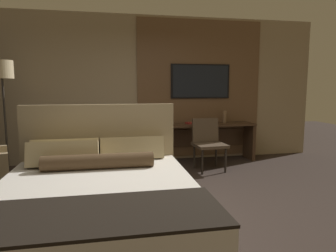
% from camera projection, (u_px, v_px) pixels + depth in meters
% --- Properties ---
extents(ground_plane, '(16.00, 16.00, 0.00)m').
position_uv_depth(ground_plane, '(164.00, 213.00, 3.46)').
color(ground_plane, '#332823').
extents(wall_back_tv_panel, '(7.20, 0.09, 2.80)m').
position_uv_depth(wall_back_tv_panel, '(149.00, 89.00, 5.83)').
color(wall_back_tv_panel, tan).
rests_on(wall_back_tv_panel, ground_plane).
extents(bed, '(1.92, 2.23, 1.22)m').
position_uv_depth(bed, '(97.00, 201.00, 2.95)').
color(bed, '#33281E').
rests_on(bed, ground_plane).
extents(desk, '(2.00, 0.49, 0.73)m').
position_uv_depth(desk, '(203.00, 135.00, 5.88)').
color(desk, '#422D1E').
rests_on(desk, ground_plane).
extents(tv, '(1.20, 0.04, 0.67)m').
position_uv_depth(tv, '(200.00, 81.00, 5.93)').
color(tv, black).
extents(desk_chair, '(0.55, 0.55, 0.89)m').
position_uv_depth(desk_chair, '(208.00, 139.00, 5.25)').
color(desk_chair, '#4C3D2D').
rests_on(desk_chair, ground_plane).
extents(floor_lamp, '(0.34, 0.34, 1.85)m').
position_uv_depth(floor_lamp, '(2.00, 79.00, 4.66)').
color(floor_lamp, '#282623').
rests_on(floor_lamp, ground_plane).
extents(vase_tall, '(0.07, 0.07, 0.24)m').
position_uv_depth(vase_tall, '(225.00, 117.00, 5.97)').
color(vase_tall, '#846647').
rests_on(vase_tall, desk).
extents(vase_short, '(0.14, 0.14, 0.21)m').
position_uv_depth(vase_short, '(162.00, 120.00, 5.58)').
color(vase_short, '#846647').
rests_on(vase_short, desk).
extents(book, '(0.25, 0.20, 0.03)m').
position_uv_depth(book, '(192.00, 123.00, 5.81)').
color(book, maroon).
rests_on(book, desk).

